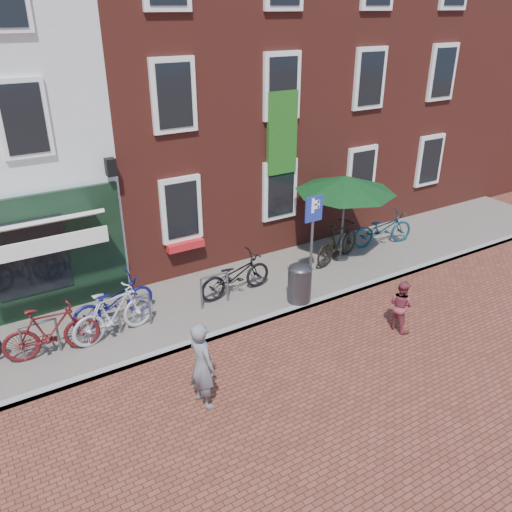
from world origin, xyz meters
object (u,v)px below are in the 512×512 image
bicycle_4 (235,275)px  litter_bin (300,281)px  boy (401,305)px  parasol (346,181)px  woman (202,365)px  bicycle_2 (113,301)px  bicycle_5 (338,242)px  bicycle_3 (114,313)px  bicycle_1 (51,331)px  parking_sign (313,225)px  bicycle_6 (383,228)px

bicycle_4 → litter_bin: bearing=-137.5°
boy → bicycle_4: size_ratio=0.62×
parasol → boy: (-1.11, -3.43, -1.79)m
parasol → woman: parasol is taller
parasol → bicycle_2: bearing=179.4°
woman → bicycle_2: woman is taller
parasol → bicycle_5: 1.74m
bicycle_3 → bicycle_1: bearing=80.5°
bicycle_1 → bicycle_5: 7.88m
boy → woman: bearing=84.6°
bicycle_3 → bicycle_4: (3.17, 0.28, -0.06)m
parking_sign → woman: parking_sign is taller
woman → bicycle_4: (2.41, 3.12, -0.25)m
bicycle_5 → bicycle_3: bearing=77.4°
bicycle_1 → bicycle_4: bicycle_1 is taller
boy → bicycle_4: boy is taller
boy → bicycle_5: size_ratio=0.63×
woman → boy: 4.90m
boy → bicycle_4: bearing=33.2°
boy → bicycle_3: bicycle_3 is taller
parasol → bicycle_3: 6.99m
bicycle_6 → litter_bin: bearing=119.9°
parking_sign → bicycle_6: (3.37, 0.93, -1.14)m
woman → parasol: bearing=-69.7°
parking_sign → woman: bearing=-149.5°
bicycle_5 → litter_bin: bearing=103.4°
parasol → woman: 7.06m
parking_sign → bicycle_5: (1.50, 0.75, -1.09)m
bicycle_5 → bicycle_6: (1.87, 0.18, -0.06)m
parasol → bicycle_2: (-6.59, 0.07, -1.78)m
bicycle_2 → bicycle_4: same height
parking_sign → bicycle_3: 5.18m
bicycle_3 → bicycle_6: (8.43, 0.62, -0.06)m
parking_sign → bicycle_3: bearing=176.5°
bicycle_5 → bicycle_1: bearing=76.8°
litter_bin → parking_sign: 1.43m
parking_sign → bicycle_5: parking_sign is taller
parasol → bicycle_6: parasol is taller
woman → bicycle_5: size_ratio=0.90×
woman → bicycle_6: size_ratio=0.87×
parasol → boy: parasol is taller
boy → bicycle_1: size_ratio=0.63×
parking_sign → parasol: size_ratio=0.88×
parasol → parking_sign: bearing=-153.6°
bicycle_2 → bicycle_5: 6.39m
bicycle_1 → bicycle_5: bearing=-79.8°
boy → bicycle_6: (2.79, 3.52, 0.01)m
litter_bin → bicycle_3: size_ratio=0.55×
bicycle_1 → bicycle_6: bicycle_1 is taller
woman → bicycle_6: (7.68, 3.46, -0.25)m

